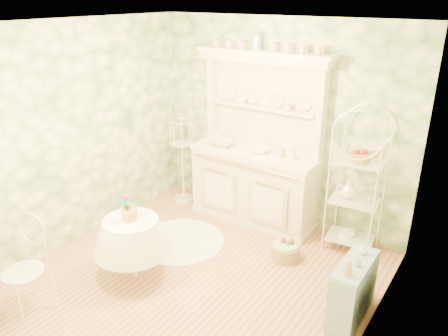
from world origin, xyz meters
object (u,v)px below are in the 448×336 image
Objects in this scene: birdcage_stand at (182,154)px; round_table at (133,249)px; kitchen_dresser at (255,141)px; bakers_rack at (357,183)px; floor_basket at (285,250)px; cafe_chair at (22,269)px; side_shelf at (352,291)px.

round_table is at bearing -66.87° from birdcage_stand.
kitchen_dresser is 3.32× the size of round_table.
bakers_rack reaches higher than floor_basket.
cafe_chair is (-2.25, -2.91, -0.39)m from bakers_rack.
round_table is at bearing -138.86° from bakers_rack.
kitchen_dresser is at bearing 174.51° from bakers_rack.
bakers_rack is at bearing 2.13° from birdcage_stand.
floor_basket is (0.83, -0.65, -1.03)m from kitchen_dresser.
birdcage_stand is 4.17× the size of floor_basket.
kitchen_dresser is 3.38× the size of side_shelf.
round_table is 0.47× the size of birdcage_stand.
round_table reaches higher than side_shelf.
cafe_chair is at bearing -127.02° from floor_basket.
floor_basket is (2.01, -0.57, -0.62)m from birdcage_stand.
side_shelf is 1.13m from floor_basket.
side_shelf is at bearing -28.64° from floor_basket.
round_table is 0.70× the size of cafe_chair.
birdcage_stand is at bearing -175.81° from kitchen_dresser.
floor_basket is (-0.98, 0.53, -0.18)m from side_shelf.
floor_basket is at bearing -135.67° from bakers_rack.
birdcage_stand is 2.18m from floor_basket.
bakers_rack is at bearing 40.50° from cafe_chair.
cafe_chair reaches higher than floor_basket.
bakers_rack is at bearing 47.00° from round_table.
cafe_chair is at bearing -133.54° from bakers_rack.
kitchen_dresser reaches higher than round_table.
floor_basket is (1.23, 1.25, -0.23)m from round_table.
bakers_rack is at bearing 50.19° from floor_basket.
bakers_rack is 4.98× the size of floor_basket.
round_table is 1.11m from cafe_chair.
kitchen_dresser is 6.46× the size of floor_basket.
birdcage_stand is at bearing 176.27° from bakers_rack.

